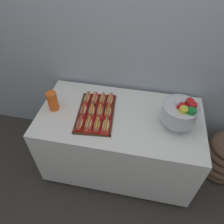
% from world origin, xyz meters
% --- Properties ---
extents(ground_plane, '(10.00, 10.00, 0.00)m').
position_xyz_m(ground_plane, '(0.00, 0.00, 0.00)').
color(ground_plane, '#38332D').
extents(back_wall, '(6.00, 0.10, 2.60)m').
position_xyz_m(back_wall, '(0.00, 0.48, 1.30)').
color(back_wall, '#9EA8B2').
rests_on(back_wall, ground_plane).
extents(buffet_table, '(1.51, 0.80, 0.78)m').
position_xyz_m(buffet_table, '(0.00, 0.00, 0.41)').
color(buffet_table, white).
rests_on(buffet_table, ground_plane).
extents(floor_vase, '(0.46, 0.46, 1.03)m').
position_xyz_m(floor_vase, '(1.12, 0.14, 0.23)').
color(floor_vase, brown).
rests_on(floor_vase, ground_plane).
extents(serving_tray, '(0.38, 0.55, 0.01)m').
position_xyz_m(serving_tray, '(-0.22, -0.02, 0.78)').
color(serving_tray, '#472B19').
rests_on(serving_tray, buffet_table).
extents(hot_dog_0, '(0.07, 0.16, 0.06)m').
position_xyz_m(hot_dog_0, '(-0.32, -0.20, 0.81)').
color(hot_dog_0, '#B21414').
rests_on(hot_dog_0, serving_tray).
extents(hot_dog_1, '(0.08, 0.17, 0.06)m').
position_xyz_m(hot_dog_1, '(-0.25, -0.19, 0.82)').
color(hot_dog_1, red).
rests_on(hot_dog_1, serving_tray).
extents(hot_dog_2, '(0.08, 0.17, 0.06)m').
position_xyz_m(hot_dog_2, '(-0.17, -0.18, 0.81)').
color(hot_dog_2, red).
rests_on(hot_dog_2, serving_tray).
extents(hot_dog_3, '(0.08, 0.19, 0.06)m').
position_xyz_m(hot_dog_3, '(-0.10, -0.17, 0.81)').
color(hot_dog_3, red).
rests_on(hot_dog_3, serving_tray).
extents(hot_dog_4, '(0.07, 0.16, 0.06)m').
position_xyz_m(hot_dog_4, '(-0.34, -0.03, 0.82)').
color(hot_dog_4, '#B21414').
rests_on(hot_dog_4, serving_tray).
extents(hot_dog_5, '(0.09, 0.18, 0.06)m').
position_xyz_m(hot_dog_5, '(-0.26, -0.02, 0.81)').
color(hot_dog_5, red).
rests_on(hot_dog_5, serving_tray).
extents(hot_dog_6, '(0.08, 0.17, 0.06)m').
position_xyz_m(hot_dog_6, '(-0.19, -0.02, 0.81)').
color(hot_dog_6, red).
rests_on(hot_dog_6, serving_tray).
extents(hot_dog_7, '(0.08, 0.18, 0.06)m').
position_xyz_m(hot_dog_7, '(-0.11, -0.01, 0.81)').
color(hot_dog_7, red).
rests_on(hot_dog_7, serving_tray).
extents(hot_dog_8, '(0.07, 0.17, 0.06)m').
position_xyz_m(hot_dog_8, '(-0.35, 0.13, 0.81)').
color(hot_dog_8, '#B21414').
rests_on(hot_dog_8, serving_tray).
extents(hot_dog_9, '(0.08, 0.19, 0.06)m').
position_xyz_m(hot_dog_9, '(-0.28, 0.14, 0.81)').
color(hot_dog_9, red).
rests_on(hot_dog_9, serving_tray).
extents(hot_dog_10, '(0.07, 0.17, 0.06)m').
position_xyz_m(hot_dog_10, '(-0.20, 0.15, 0.81)').
color(hot_dog_10, red).
rests_on(hot_dog_10, serving_tray).
extents(hot_dog_11, '(0.07, 0.18, 0.06)m').
position_xyz_m(hot_dog_11, '(-0.13, 0.15, 0.81)').
color(hot_dog_11, red).
rests_on(hot_dog_11, serving_tray).
extents(punch_bowl, '(0.30, 0.30, 0.27)m').
position_xyz_m(punch_bowl, '(0.50, -0.01, 0.94)').
color(punch_bowl, silver).
rests_on(punch_bowl, buffet_table).
extents(cup_stack, '(0.09, 0.09, 0.19)m').
position_xyz_m(cup_stack, '(-0.63, -0.03, 0.87)').
color(cup_stack, '#EA5B19').
rests_on(cup_stack, buffet_table).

